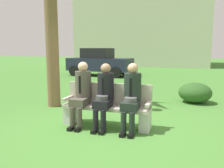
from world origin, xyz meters
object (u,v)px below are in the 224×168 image
object	(u,v)px
seated_man_right	(132,94)
park_bench	(107,106)
seated_man_left	(82,90)
shrub_near_bench	(195,93)
seated_man_middle	(104,93)
parked_car_near	(99,62)

from	to	relation	value
seated_man_right	park_bench	bearing A→B (deg)	167.21
park_bench	seated_man_left	bearing A→B (deg)	-167.14
seated_man_left	shrub_near_bench	bearing A→B (deg)	51.37
seated_man_middle	parked_car_near	bearing A→B (deg)	111.64
seated_man_left	parked_car_near	world-z (taller)	parked_car_near
seated_man_right	shrub_near_bench	xyz separation A→B (m)	(1.29, 2.98, -0.44)
park_bench	seated_man_right	world-z (taller)	seated_man_right
seated_man_left	seated_man_right	distance (m)	1.08
seated_man_right	parked_car_near	distance (m)	9.74
seated_man_right	shrub_near_bench	distance (m)	3.27
park_bench	shrub_near_bench	bearing A→B (deg)	57.03
seated_man_right	parked_car_near	xyz separation A→B (m)	(-4.08, 8.85, 0.09)
park_bench	parked_car_near	world-z (taller)	parked_car_near
seated_man_left	parked_car_near	size ratio (longest dim) A/B	0.34
seated_man_left	seated_man_right	xyz separation A→B (m)	(1.08, -0.01, -0.01)
seated_man_left	seated_man_middle	distance (m)	0.51
park_bench	seated_man_middle	bearing A→B (deg)	-96.06
seated_man_left	shrub_near_bench	distance (m)	3.83
seated_man_left	seated_man_middle	xyz separation A→B (m)	(0.51, -0.01, -0.02)
seated_man_left	seated_man_right	bearing A→B (deg)	-0.34
park_bench	parked_car_near	bearing A→B (deg)	112.00
seated_man_middle	parked_car_near	world-z (taller)	parked_car_near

